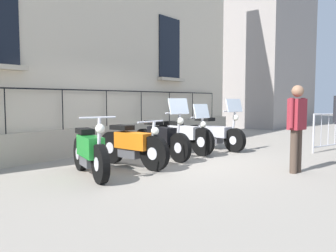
# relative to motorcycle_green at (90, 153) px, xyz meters

# --- Properties ---
(ground_plane) EXTENTS (60.00, 60.00, 0.00)m
(ground_plane) POSITION_rel_motorcycle_green_xyz_m (0.31, 2.24, -0.44)
(ground_plane) COLOR gray
(building_facade) EXTENTS (0.82, 13.23, 7.90)m
(building_facade) POSITION_rel_motorcycle_green_xyz_m (-2.45, 2.24, 3.40)
(building_facade) COLOR beige
(building_facade) RESTS_ON ground_plane
(motorcycle_green) EXTENTS (1.84, 0.94, 1.13)m
(motorcycle_green) POSITION_rel_motorcycle_green_xyz_m (0.00, 0.00, 0.00)
(motorcycle_green) COLOR black
(motorcycle_green) RESTS_ON ground_plane
(motorcycle_orange) EXTENTS (1.99, 0.72, 1.00)m
(motorcycle_orange) POSITION_rel_motorcycle_green_xyz_m (-0.00, 1.12, 0.00)
(motorcycle_orange) COLOR black
(motorcycle_orange) RESTS_ON ground_plane
(motorcycle_black) EXTENTS (2.06, 0.78, 1.45)m
(motorcycle_black) POSITION_rel_motorcycle_green_xyz_m (-0.16, 2.29, 0.03)
(motorcycle_black) COLOR black
(motorcycle_black) RESTS_ON ground_plane
(motorcycle_white) EXTENTS (2.14, 0.70, 1.31)m
(motorcycle_white) POSITION_rel_motorcycle_green_xyz_m (-0.25, 3.30, 0.02)
(motorcycle_white) COLOR black
(motorcycle_white) RESTS_ON ground_plane
(motorcycle_silver) EXTENTS (2.17, 0.85, 1.44)m
(motorcycle_silver) POSITION_rel_motorcycle_green_xyz_m (0.04, 4.44, -0.01)
(motorcycle_silver) COLOR black
(motorcycle_silver) RESTS_ON ground_plane
(crowd_barrier) EXTENTS (0.55, 1.82, 1.05)m
(crowd_barrier) POSITION_rel_motorcycle_green_xyz_m (2.74, 6.27, 0.12)
(crowd_barrier) COLOR #B7B7BF
(crowd_barrier) RESTS_ON ground_plane
(pedestrian_standing) EXTENTS (0.28, 0.52, 1.69)m
(pedestrian_standing) POSITION_rel_motorcycle_green_xyz_m (2.90, 2.66, 0.52)
(pedestrian_standing) COLOR #47382D
(pedestrian_standing) RESTS_ON ground_plane
(distant_building) EXTENTS (5.81, 6.68, 9.90)m
(distant_building) POSITION_rel_motorcycle_green_xyz_m (-3.74, 14.61, 4.51)
(distant_building) COLOR gray
(distant_building) RESTS_ON ground_plane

